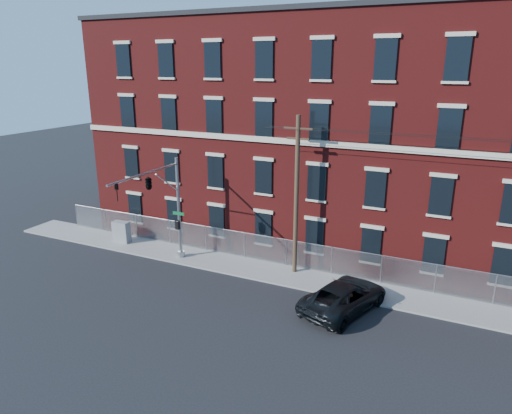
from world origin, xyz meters
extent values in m
plane|color=black|center=(0.00, 0.00, 0.00)|extent=(140.00, 140.00, 0.00)
cube|color=gray|center=(12.00, 5.00, 0.06)|extent=(65.00, 3.00, 0.12)
cube|color=maroon|center=(12.00, 14.00, 8.00)|extent=(55.00, 14.00, 16.00)
cube|color=black|center=(12.00, 14.00, 16.15)|extent=(55.30, 14.30, 0.30)
cube|color=beige|center=(12.00, 6.92, 8.30)|extent=(55.00, 0.18, 0.35)
cube|color=black|center=(-11.83, 6.94, 2.20)|extent=(1.20, 0.10, 2.20)
cube|color=black|center=(-11.83, 6.94, 5.80)|extent=(1.20, 0.10, 2.20)
cube|color=black|center=(-11.83, 6.94, 9.60)|extent=(1.20, 0.10, 2.20)
cube|color=black|center=(-11.83, 6.94, 13.20)|extent=(1.20, 0.10, 2.20)
cube|color=black|center=(-8.17, 6.94, 2.20)|extent=(1.20, 0.10, 2.20)
cube|color=black|center=(-8.17, 6.94, 5.80)|extent=(1.20, 0.10, 2.20)
cube|color=black|center=(-8.17, 6.94, 9.60)|extent=(1.20, 0.10, 2.20)
cube|color=black|center=(-8.17, 6.94, 13.20)|extent=(1.20, 0.10, 2.20)
cube|color=black|center=(-4.50, 6.94, 2.20)|extent=(1.20, 0.10, 2.20)
cube|color=black|center=(-4.50, 6.94, 5.80)|extent=(1.20, 0.10, 2.20)
cube|color=black|center=(-4.50, 6.94, 9.60)|extent=(1.20, 0.10, 2.20)
cube|color=black|center=(-4.50, 6.94, 13.20)|extent=(1.20, 0.10, 2.20)
cube|color=black|center=(-0.83, 6.94, 2.20)|extent=(1.20, 0.10, 2.20)
cube|color=black|center=(-0.83, 6.94, 5.80)|extent=(1.20, 0.10, 2.20)
cube|color=black|center=(-0.83, 6.94, 9.60)|extent=(1.20, 0.10, 2.20)
cube|color=black|center=(-0.83, 6.94, 13.20)|extent=(1.20, 0.10, 2.20)
cube|color=black|center=(2.83, 6.94, 2.20)|extent=(1.20, 0.10, 2.20)
cube|color=black|center=(2.83, 6.94, 5.80)|extent=(1.20, 0.10, 2.20)
cube|color=black|center=(2.83, 6.94, 9.60)|extent=(1.20, 0.10, 2.20)
cube|color=black|center=(2.83, 6.94, 13.20)|extent=(1.20, 0.10, 2.20)
cube|color=black|center=(6.50, 6.94, 2.20)|extent=(1.20, 0.10, 2.20)
cube|color=black|center=(6.50, 6.94, 5.80)|extent=(1.20, 0.10, 2.20)
cube|color=black|center=(6.50, 6.94, 9.60)|extent=(1.20, 0.10, 2.20)
cube|color=black|center=(6.50, 6.94, 13.20)|extent=(1.20, 0.10, 2.20)
cube|color=black|center=(10.17, 6.94, 2.20)|extent=(1.20, 0.10, 2.20)
cube|color=black|center=(10.17, 6.94, 5.80)|extent=(1.20, 0.10, 2.20)
cube|color=black|center=(10.17, 6.94, 9.60)|extent=(1.20, 0.10, 2.20)
cube|color=black|center=(10.17, 6.94, 13.20)|extent=(1.20, 0.10, 2.20)
cube|color=black|center=(13.83, 6.94, 2.20)|extent=(1.20, 0.10, 2.20)
cube|color=#A5A8AD|center=(12.00, 6.30, 1.02)|extent=(59.00, 0.02, 1.80)
cylinder|color=#9EA0A5|center=(12.00, 6.30, 1.92)|extent=(59.00, 0.04, 0.04)
cylinder|color=#9EA0A5|center=(-17.50, 6.30, 1.02)|extent=(0.06, 0.06, 1.85)
cylinder|color=#9EA0A5|center=(-14.39, 6.30, 1.02)|extent=(0.06, 0.06, 1.85)
cylinder|color=#9EA0A5|center=(-11.29, 6.30, 1.02)|extent=(0.06, 0.06, 1.85)
cylinder|color=#9EA0A5|center=(-8.18, 6.30, 1.02)|extent=(0.06, 0.06, 1.85)
cylinder|color=#9EA0A5|center=(-5.08, 6.30, 1.02)|extent=(0.06, 0.06, 1.85)
cylinder|color=#9EA0A5|center=(-1.97, 6.30, 1.02)|extent=(0.06, 0.06, 1.85)
cylinder|color=#9EA0A5|center=(1.13, 6.30, 1.02)|extent=(0.06, 0.06, 1.85)
cylinder|color=#9EA0A5|center=(4.24, 6.30, 1.02)|extent=(0.06, 0.06, 1.85)
cylinder|color=#9EA0A5|center=(7.34, 6.30, 1.02)|extent=(0.06, 0.06, 1.85)
cylinder|color=#9EA0A5|center=(10.45, 6.30, 1.02)|extent=(0.06, 0.06, 1.85)
cylinder|color=#9EA0A5|center=(13.55, 6.30, 1.02)|extent=(0.06, 0.06, 1.85)
cylinder|color=#9EA0A5|center=(-6.00, 4.50, 3.62)|extent=(0.22, 0.22, 7.00)
cylinder|color=#9EA0A5|center=(-6.00, 4.50, 0.32)|extent=(0.50, 0.50, 0.40)
cylinder|color=#9EA0A5|center=(-6.00, 1.25, 6.72)|extent=(0.14, 6.50, 0.14)
cylinder|color=#9EA0A5|center=(-6.00, 3.30, 5.72)|extent=(0.08, 2.18, 1.56)
cube|color=#0C592D|center=(-5.95, 4.35, 3.32)|extent=(0.90, 0.03, 0.22)
cube|color=black|center=(-6.00, 4.25, 2.52)|extent=(0.25, 0.25, 0.60)
imported|color=black|center=(-6.00, -1.30, 6.17)|extent=(0.16, 0.20, 1.00)
imported|color=black|center=(-6.00, 1.50, 6.17)|extent=(0.53, 2.48, 1.00)
cylinder|color=#483524|center=(2.00, 5.60, 5.12)|extent=(0.28, 0.28, 10.00)
cube|color=#483524|center=(2.00, 5.60, 9.32)|extent=(1.80, 0.12, 0.12)
cube|color=#483524|center=(2.00, 5.60, 8.72)|extent=(1.40, 0.12, 0.12)
imported|color=black|center=(6.11, 2.34, 0.80)|extent=(4.35, 6.33, 1.61)
cube|color=gray|center=(-11.63, 4.97, 0.91)|extent=(1.30, 0.70, 1.59)
camera|label=1|loc=(11.47, -20.33, 12.92)|focal=32.57mm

